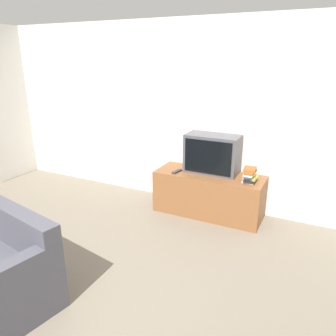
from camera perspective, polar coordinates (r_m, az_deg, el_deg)
The scene contains 6 objects.
ground_plane at distance 3.18m, azimuth -25.13°, elevation -24.62°, with size 14.00×14.00×0.00m, color #756B5B.
wall_back at distance 4.83m, azimuth 1.51°, elevation 9.32°, with size 9.00×0.06×2.60m.
tv_stand at distance 4.59m, azimuth 7.10°, elevation -4.50°, with size 1.48×0.55×0.59m.
television at distance 4.48m, azimuth 7.71°, elevation 2.47°, with size 0.72×0.37×0.53m.
book_stack at distance 4.27m, azimuth 14.07°, elevation -1.22°, with size 0.18×0.23×0.18m.
remote_on_stand at distance 4.51m, azimuth 1.56°, elevation -0.60°, with size 0.08×0.19×0.02m.
Camera 1 is at (2.01, -1.28, 2.10)m, focal length 35.00 mm.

